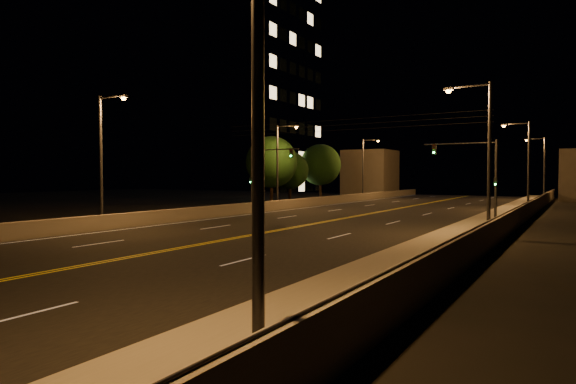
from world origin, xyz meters
The scene contains 22 objects.
road centered at (0.00, 20.00, 0.01)m, with size 18.00×120.00×0.02m, color black.
sidewalk centered at (10.80, 20.00, 0.15)m, with size 3.60×120.00×0.30m, color gray.
curb centered at (8.93, 20.00, 0.07)m, with size 0.14×120.00×0.15m, color gray.
parapet_wall centered at (12.45, 20.00, 0.80)m, with size 0.30×120.00×1.00m, color gray.
jersey_barrier centered at (-9.43, 20.00, 0.48)m, with size 0.45×120.00×0.97m, color gray.
distant_building_left centered at (-16.00, 75.40, 3.92)m, with size 8.00×8.00×7.83m, color slate.
parapet_rail centered at (12.45, 20.00, 1.33)m, with size 0.06×0.06×120.00m, color black.
lane_markings centered at (0.00, 19.93, 0.02)m, with size 17.32×116.00×0.00m.
streetlight_0 centered at (11.50, 1.09, 4.94)m, with size 2.55×0.28×8.49m.
streetlight_1 centered at (11.50, 22.83, 4.94)m, with size 2.55×0.28×8.49m.
streetlight_2 centered at (11.50, 45.33, 4.94)m, with size 2.55×0.28×8.49m.
streetlight_3 centered at (11.50, 67.39, 4.94)m, with size 2.55×0.28×8.49m.
streetlight_4 centered at (-9.90, 15.00, 4.94)m, with size 2.55×0.28×8.49m.
streetlight_5 centered at (-9.90, 35.90, 4.94)m, with size 2.55×0.28×8.49m.
streetlight_6 centered at (-9.90, 58.17, 4.94)m, with size 2.55×0.28×8.49m.
traffic_signal_right centered at (9.98, 30.90, 3.76)m, with size 5.11×0.31×5.92m.
traffic_signal_left centered at (-8.78, 30.90, 3.76)m, with size 5.11×0.31×5.92m.
overhead_wires centered at (0.00, 29.50, 7.40)m, with size 22.00×0.03×0.83m.
building_tower centered at (-29.03, 51.53, 15.73)m, with size 24.00×15.00×32.60m.
tree_0 centered at (-13.39, 39.64, 4.90)m, with size 5.74×5.74×7.78m.
tree_1 centered at (-15.53, 47.11, 4.06)m, with size 4.76×4.76×6.45m.
tree_2 centered at (-15.02, 54.48, 4.90)m, with size 5.74×5.74×7.78m.
Camera 1 is at (16.07, -5.01, 3.44)m, focal length 30.00 mm.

